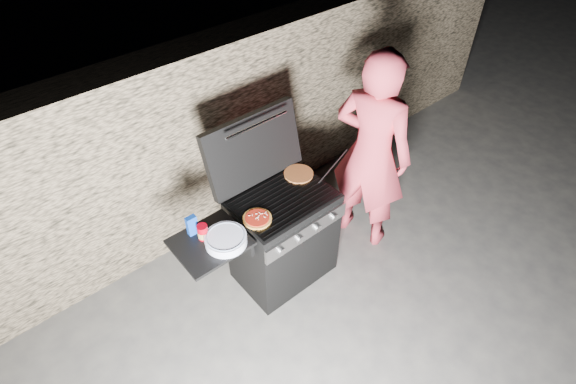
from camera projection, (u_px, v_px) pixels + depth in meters
ground at (284, 271)px, 4.09m from camera, size 50.00×50.00×0.00m
stone_wall at (210, 138)px, 4.07m from camera, size 8.00×0.35×1.80m
gas_grill at (260, 252)px, 3.67m from camera, size 1.34×0.79×0.91m
pizza_topped at (257, 218)px, 3.30m from camera, size 0.26×0.26×0.02m
pizza_plain at (299, 174)px, 3.68m from camera, size 0.29×0.29×0.01m
sauce_jar at (203, 232)px, 3.15m from camera, size 0.09×0.09×0.12m
blue_carton at (192, 225)px, 3.17m from camera, size 0.08×0.04×0.16m
plate_stack at (226, 240)px, 3.13m from camera, size 0.39×0.39×0.07m
person at (371, 154)px, 3.81m from camera, size 0.64×0.80×1.91m
tongs at (333, 166)px, 3.70m from camera, size 0.41×0.11×0.09m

